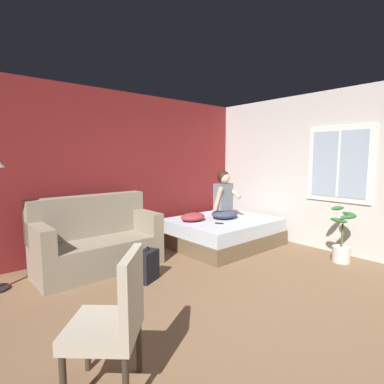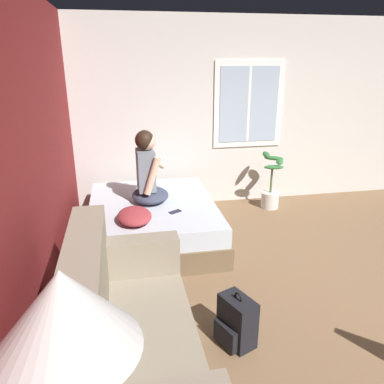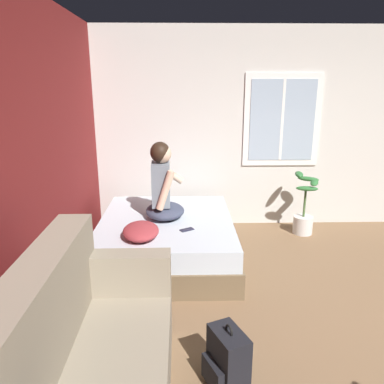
# 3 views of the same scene
# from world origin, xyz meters

# --- Properties ---
(ground_plane) EXTENTS (40.00, 40.00, 0.00)m
(ground_plane) POSITION_xyz_m (0.00, 0.00, 0.00)
(ground_plane) COLOR brown
(wall_back_accent) EXTENTS (10.65, 0.16, 2.70)m
(wall_back_accent) POSITION_xyz_m (0.00, 3.02, 1.35)
(wall_back_accent) COLOR maroon
(wall_back_accent) RESTS_ON ground
(wall_side_with_window) EXTENTS (0.19, 7.27, 2.70)m
(wall_side_with_window) POSITION_xyz_m (2.90, 0.00, 1.35)
(wall_side_with_window) COLOR silver
(wall_side_with_window) RESTS_ON ground
(bed) EXTENTS (1.85, 1.54, 0.48)m
(bed) POSITION_xyz_m (1.71, 1.94, 0.24)
(bed) COLOR brown
(bed) RESTS_ON ground
(couch) EXTENTS (1.71, 0.83, 1.04)m
(couch) POSITION_xyz_m (-0.52, 2.32, 0.39)
(couch) COLOR gray
(couch) RESTS_ON ground
(person_seated) EXTENTS (0.54, 0.46, 0.88)m
(person_seated) POSITION_xyz_m (1.77, 1.98, 0.84)
(person_seated) COLOR #383D51
(person_seated) RESTS_ON bed
(backpack) EXTENTS (0.35, 0.32, 0.46)m
(backpack) POSITION_xyz_m (-0.22, 1.46, 0.19)
(backpack) COLOR black
(backpack) RESTS_ON ground
(throw_pillow) EXTENTS (0.51, 0.40, 0.14)m
(throw_pillow) POSITION_xyz_m (1.19, 2.17, 0.55)
(throw_pillow) COLOR #993338
(throw_pillow) RESTS_ON bed
(cell_phone) EXTENTS (0.13, 0.16, 0.01)m
(cell_phone) POSITION_xyz_m (1.38, 1.71, 0.48)
(cell_phone) COLOR black
(cell_phone) RESTS_ON bed
(floor_lamp) EXTENTS (0.36, 0.36, 1.70)m
(floor_lamp) POSITION_xyz_m (-1.75, 2.41, 1.43)
(floor_lamp) COLOR black
(floor_lamp) RESTS_ON ground
(potted_plant) EXTENTS (0.39, 0.37, 0.85)m
(potted_plant) POSITION_xyz_m (2.42, 0.12, 0.30)
(potted_plant) COLOR silver
(potted_plant) RESTS_ON ground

